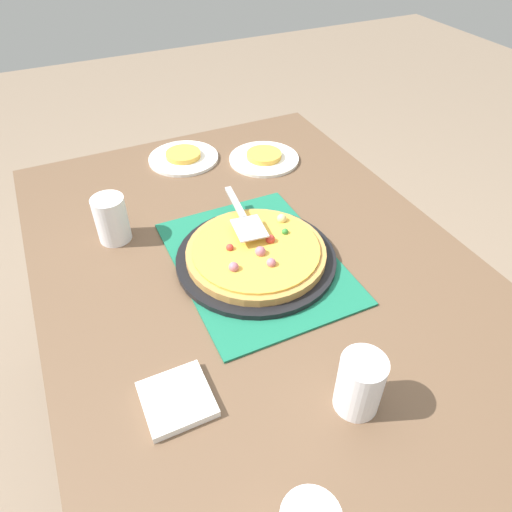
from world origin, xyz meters
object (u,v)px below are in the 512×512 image
pizza_server (243,217)px  served_slice_left (184,154)px  pizza_pan (256,258)px  cup_near (112,219)px  cup_corner (358,385)px  pizza (256,252)px  plate_near_left (184,158)px  napkin_stack (177,399)px  served_slice_right (264,155)px  plate_far_right (264,159)px

pizza_server → served_slice_left: bearing=-179.0°
pizza_pan → cup_near: (-0.23, -0.28, 0.05)m
cup_corner → pizza: bearing=179.4°
served_slice_left → pizza_server: 0.45m
plate_near_left → cup_corner: bearing=-0.4°
served_slice_left → cup_corner: cup_corner is taller
plate_near_left → napkin_stack: 0.87m
plate_near_left → pizza_server: pizza_server is taller
served_slice_right → pizza_server: (0.33, -0.22, 0.05)m
served_slice_left → pizza_server: (0.45, 0.01, 0.05)m
napkin_stack → pizza_pan: bearing=134.3°
served_slice_left → served_slice_right: bearing=63.6°
pizza → cup_near: size_ratio=2.75×
pizza_server → napkin_stack: (0.38, -0.30, -0.06)m
pizza → pizza_server: bearing=173.7°
pizza → pizza_server: size_ratio=1.41×
cup_near → pizza_server: cup_near is taller
pizza → cup_near: bearing=-129.6°
pizza_pan → served_slice_right: 0.49m
pizza_server → napkin_stack: bearing=-38.3°
plate_near_left → plate_far_right: size_ratio=1.00×
pizza → napkin_stack: pizza is taller
cup_near → served_slice_left: bearing=137.2°
pizza_pan → pizza: size_ratio=1.15×
plate_far_right → pizza: bearing=-28.1°
cup_corner → pizza_server: bearing=178.3°
cup_near → plate_near_left: bearing=137.2°
pizza → cup_near: (-0.23, -0.28, 0.03)m
cup_near → cup_corner: 0.71m
plate_near_left → napkin_stack: bearing=-19.4°
plate_near_left → plate_far_right: same height
plate_near_left → served_slice_right: size_ratio=2.00×
pizza → plate_far_right: 0.49m
pizza → plate_near_left: (-0.54, 0.00, -0.03)m
served_slice_left → cup_near: bearing=-42.8°
napkin_stack → served_slice_right: bearing=144.0°
plate_far_right → cup_near: cup_near is taller
plate_far_right → pizza_pan: bearing=-28.1°
pizza_pan → pizza_server: pizza_server is taller
cup_corner → pizza_server: cup_corner is taller
plate_near_left → served_slice_right: bearing=63.6°
plate_near_left → served_slice_left: bearing=0.0°
napkin_stack → plate_near_left: bearing=160.6°
served_slice_right → napkin_stack: bearing=-36.0°
plate_near_left → cup_near: cup_near is taller
pizza → served_slice_left: bearing=179.7°
served_slice_left → cup_corner: 0.96m
pizza_pan → served_slice_right: bearing=151.9°
pizza_pan → plate_near_left: pizza_pan is taller
cup_corner → served_slice_right: bearing=164.6°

